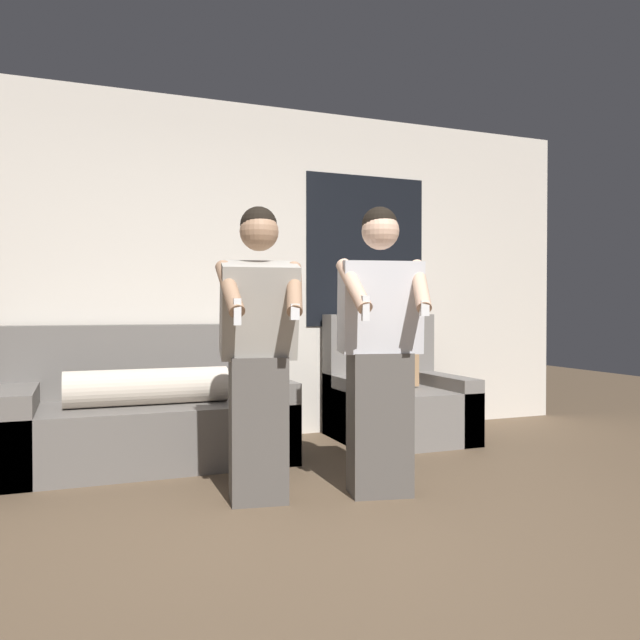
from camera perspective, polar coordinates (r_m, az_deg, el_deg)
name	(u,v)px	position (r m, az deg, el deg)	size (l,w,h in m)	color
ground_plane	(375,564)	(2.75, 5.06, -21.36)	(14.00, 14.00, 0.00)	brown
wall_back	(231,271)	(5.08, -8.12, 4.46)	(6.33, 0.07, 2.70)	silver
couch	(145,415)	(4.51, -15.68, -8.40)	(1.91, 0.97, 0.93)	slate
armchair	(396,400)	(5.10, 6.92, -7.25)	(0.96, 0.92, 1.00)	slate
person_left	(259,354)	(3.38, -5.63, -3.09)	(0.47, 0.55, 1.59)	#56514C
person_right	(380,351)	(3.52, 5.51, -2.83)	(0.51, 0.53, 1.62)	#56514C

